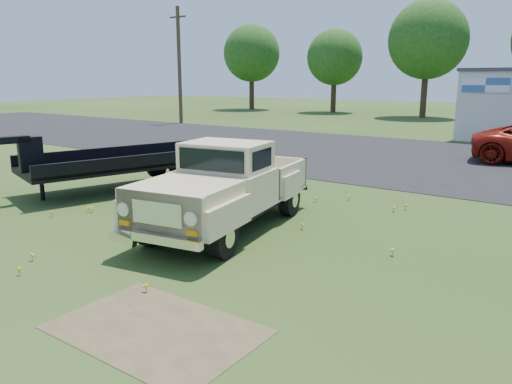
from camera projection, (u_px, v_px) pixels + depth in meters
ground at (211, 252)px, 10.54m from camera, size 140.00×140.00×0.00m
asphalt_lot at (428, 160)px, 22.44m from camera, size 90.00×14.00×0.02m
dirt_patch_a at (156, 330)px, 7.31m from camera, size 3.00×2.00×0.01m
dirt_patch_b at (237, 205)px, 14.45m from camera, size 2.20×1.60×0.01m
utility_pole_west at (179, 65)px, 39.42m from camera, size 1.60×0.30×9.00m
treeline_a at (252, 53)px, 56.71m from camera, size 6.40×6.40×9.52m
treeline_b at (335, 57)px, 51.99m from camera, size 5.76×5.76×8.57m
treeline_c at (428, 40)px, 44.85m from camera, size 7.04×7.04×10.47m
vintage_pickup_truck at (227, 186)px, 11.95m from camera, size 3.26×6.20×2.14m
flatbed_trailer at (128, 159)px, 16.45m from camera, size 4.43×7.66×1.98m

